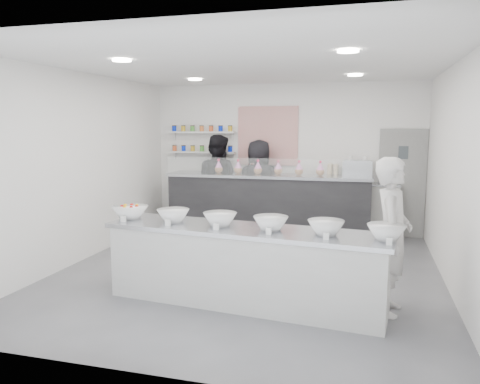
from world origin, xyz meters
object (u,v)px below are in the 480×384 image
at_px(back_bar, 268,205).
at_px(espresso_machine, 357,172).
at_px(staff_right, 259,186).
at_px(prep_counter, 245,266).
at_px(woman_prep, 392,236).
at_px(staff_left, 217,183).
at_px(espresso_ledge, 360,210).

bearing_deg(back_bar, espresso_machine, 13.24).
bearing_deg(espresso_machine, staff_right, -174.91).
distance_m(prep_counter, staff_right, 3.87).
bearing_deg(prep_counter, staff_right, 106.44).
bearing_deg(woman_prep, staff_left, 47.92).
distance_m(espresso_machine, woman_prep, 3.81).
relative_size(prep_counter, back_bar, 0.88).
xyz_separation_m(back_bar, staff_left, (-1.13, 0.25, 0.38)).
xyz_separation_m(back_bar, woman_prep, (2.16, -3.34, 0.30)).
height_order(espresso_ledge, woman_prep, woman_prep).
bearing_deg(prep_counter, espresso_machine, 78.83).
height_order(espresso_machine, woman_prep, woman_prep).
bearing_deg(espresso_machine, woman_prep, -82.61).
height_order(woman_prep, staff_right, staff_right).
xyz_separation_m(prep_counter, back_bar, (-0.47, 3.53, 0.14)).
height_order(prep_counter, woman_prep, woman_prep).
bearing_deg(prep_counter, woman_prep, 12.21).
xyz_separation_m(prep_counter, staff_right, (-0.71, 3.78, 0.47)).
height_order(espresso_machine, staff_right, staff_right).
bearing_deg(back_bar, prep_counter, -83.35).
height_order(prep_counter, staff_right, staff_right).
distance_m(prep_counter, espresso_machine, 4.20).
relative_size(prep_counter, espresso_machine, 6.33).
relative_size(espresso_machine, woman_prep, 0.30).
distance_m(back_bar, espresso_ledge, 1.81).
distance_m(prep_counter, espresso_ledge, 4.15).
xyz_separation_m(espresso_ledge, woman_prep, (0.40, -3.76, 0.38)).
bearing_deg(back_bar, staff_left, 166.65).
xyz_separation_m(espresso_ledge, staff_left, (-2.89, -0.17, 0.46)).
xyz_separation_m(espresso_machine, woman_prep, (0.49, -3.76, -0.36)).
relative_size(espresso_ledge, staff_left, 0.72).
relative_size(prep_counter, woman_prep, 1.91).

